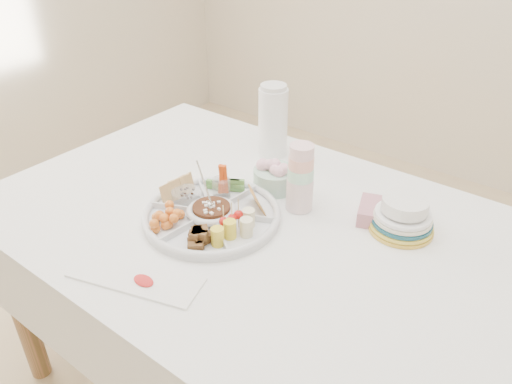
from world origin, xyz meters
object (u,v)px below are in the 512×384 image
Objects in this scene: dining_table at (250,313)px; thermos at (273,120)px; plate_stack at (403,213)px; party_tray at (212,213)px.

dining_table is 0.64m from thermos.
plate_stack is (0.37, 0.20, 0.43)m from dining_table.
plate_stack reaches higher than dining_table.
party_tray is (-0.08, -0.07, 0.40)m from dining_table.
thermos is (-0.18, 0.36, 0.51)m from dining_table.
party_tray is 0.45m from thermos.
thermos is (-0.10, 0.43, 0.11)m from party_tray.
party_tray is 0.52m from plate_stack.
party_tray is at bearing -135.18° from dining_table.
plate_stack is (0.44, 0.27, 0.03)m from party_tray.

